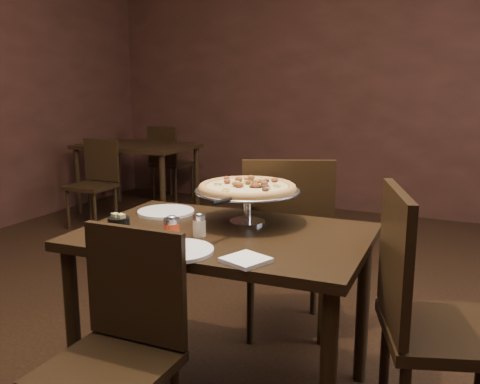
% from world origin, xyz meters
% --- Properties ---
extents(room, '(6.04, 7.04, 2.84)m').
position_xyz_m(room, '(0.06, 0.03, 1.40)').
color(room, black).
rests_on(room, ground).
extents(dining_table, '(1.21, 0.84, 0.73)m').
position_xyz_m(dining_table, '(0.09, -0.07, 0.64)').
color(dining_table, black).
rests_on(dining_table, ground).
extents(background_table, '(1.14, 0.76, 0.71)m').
position_xyz_m(background_table, '(-2.20, 2.48, 0.62)').
color(background_table, black).
rests_on(background_table, ground).
extents(pizza_stand, '(0.46, 0.46, 0.19)m').
position_xyz_m(pizza_stand, '(0.12, 0.11, 0.89)').
color(pizza_stand, silver).
rests_on(pizza_stand, dining_table).
extents(parmesan_shaker, '(0.06, 0.06, 0.10)m').
position_xyz_m(parmesan_shaker, '(0.03, -0.17, 0.78)').
color(parmesan_shaker, beige).
rests_on(parmesan_shaker, dining_table).
extents(pepper_flake_shaker, '(0.06, 0.06, 0.11)m').
position_xyz_m(pepper_flake_shaker, '(-0.02, -0.29, 0.79)').
color(pepper_flake_shaker, maroon).
rests_on(pepper_flake_shaker, dining_table).
extents(packet_caddy, '(0.09, 0.09, 0.07)m').
position_xyz_m(packet_caddy, '(-0.32, -0.23, 0.76)').
color(packet_caddy, black).
rests_on(packet_caddy, dining_table).
extents(napkin_stack, '(0.18, 0.18, 0.01)m').
position_xyz_m(napkin_stack, '(0.33, -0.37, 0.74)').
color(napkin_stack, white).
rests_on(napkin_stack, dining_table).
extents(plate_left, '(0.27, 0.27, 0.01)m').
position_xyz_m(plate_left, '(-0.30, 0.10, 0.74)').
color(plate_left, white).
rests_on(plate_left, dining_table).
extents(plate_near, '(0.27, 0.27, 0.01)m').
position_xyz_m(plate_near, '(0.06, -0.38, 0.74)').
color(plate_near, white).
rests_on(plate_near, dining_table).
extents(serving_spatula, '(0.12, 0.12, 0.02)m').
position_xyz_m(serving_spatula, '(0.13, -0.16, 0.88)').
color(serving_spatula, silver).
rests_on(serving_spatula, pizza_stand).
extents(chair_far, '(0.60, 0.60, 0.97)m').
position_xyz_m(chair_far, '(0.13, 0.56, 0.53)').
color(chair_far, black).
rests_on(chair_far, ground).
extents(chair_near, '(0.41, 0.41, 0.85)m').
position_xyz_m(chair_near, '(-0.03, -0.63, 0.47)').
color(chair_near, black).
rests_on(chair_near, ground).
extents(chair_side, '(0.58, 0.58, 0.98)m').
position_xyz_m(chair_side, '(0.91, -0.08, 0.54)').
color(chair_side, black).
rests_on(chair_side, ground).
extents(bg_chair_far, '(0.43, 0.43, 0.84)m').
position_xyz_m(bg_chair_far, '(-2.23, 3.12, 0.46)').
color(bg_chair_far, black).
rests_on(bg_chair_far, ground).
extents(bg_chair_near, '(0.39, 0.39, 0.81)m').
position_xyz_m(bg_chair_near, '(-2.25, 1.88, 0.44)').
color(bg_chair_near, black).
rests_on(bg_chair_near, ground).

